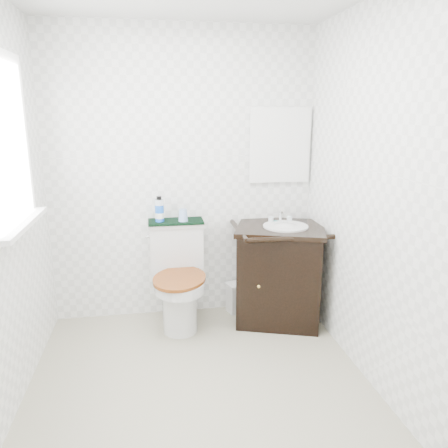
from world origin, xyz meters
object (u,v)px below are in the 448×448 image
object	(u,v)px
cup	(183,215)
toilet	(178,282)
vanity	(280,271)
mouthwash_bottle	(159,210)
trash_bin	(237,297)

from	to	relation	value
cup	toilet	bearing A→B (deg)	-123.42
toilet	vanity	bearing A→B (deg)	-4.22
vanity	cup	xyz separation A→B (m)	(-0.78, 0.15, 0.47)
toilet	mouthwash_bottle	world-z (taller)	mouthwash_bottle
vanity	cup	distance (m)	0.93
vanity	mouthwash_bottle	distance (m)	1.12
toilet	mouthwash_bottle	size ratio (longest dim) A/B	4.05
toilet	trash_bin	xyz separation A→B (m)	(0.52, 0.13, -0.23)
cup	trash_bin	bearing A→B (deg)	5.63
toilet	vanity	distance (m)	0.85
vanity	trash_bin	size ratio (longest dim) A/B	3.44
cup	mouthwash_bottle	bearing A→B (deg)	173.28
cup	vanity	bearing A→B (deg)	-10.90
vanity	trash_bin	world-z (taller)	vanity
toilet	trash_bin	world-z (taller)	toilet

